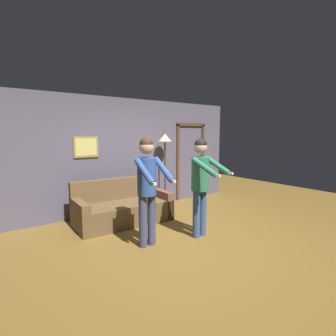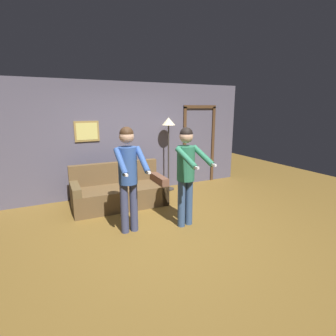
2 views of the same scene
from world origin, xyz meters
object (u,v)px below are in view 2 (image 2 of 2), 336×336
torchiere_lamp (169,130)px  person_standing_right (186,168)px  couch (119,193)px  person_standing_left (128,170)px

torchiere_lamp → person_standing_right: 2.14m
person_standing_right → couch: bearing=117.6°
person_standing_left → couch: bearing=81.8°
person_standing_left → torchiere_lamp: bearing=48.1°
person_standing_left → person_standing_right: 0.97m
torchiere_lamp → person_standing_right: torchiere_lamp is taller
person_standing_left → person_standing_right: (0.95, -0.20, -0.02)m
torchiere_lamp → person_standing_right: size_ratio=1.05×
person_standing_right → torchiere_lamp: bearing=71.8°
couch → person_standing_left: 1.50m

